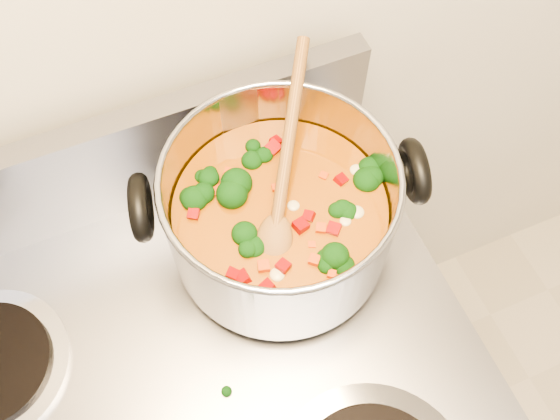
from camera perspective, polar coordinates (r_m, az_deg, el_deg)
The scene contains 3 objects.
stockpot at distance 0.71m, azimuth 0.02°, elevation -0.28°, with size 0.33×0.26×0.16m.
wooden_spoon at distance 0.69m, azimuth 0.15°, elevation 1.96°, with size 0.16×0.23×0.12m.
cooktop_crumbs at distance 0.80m, azimuth 3.03°, elevation -1.63°, with size 0.12×0.31×0.01m.
Camera 1 is at (-0.01, 1.00, 1.63)m, focal length 40.00 mm.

